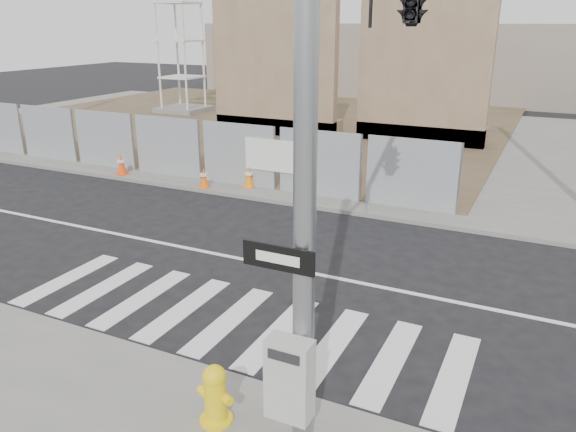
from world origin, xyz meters
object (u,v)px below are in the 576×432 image
at_px(fire_hydrant, 215,394).
at_px(traffic_cone_c, 204,178).
at_px(traffic_cone_d, 249,177).
at_px(traffic_cone_a, 6,142).
at_px(traffic_cone_b, 122,164).
at_px(signal_pole, 384,49).

distance_m(fire_hydrant, traffic_cone_c, 11.24).
bearing_deg(traffic_cone_d, traffic_cone_a, 178.09).
relative_size(fire_hydrant, traffic_cone_a, 1.22).
distance_m(traffic_cone_b, traffic_cone_d, 4.77).
bearing_deg(traffic_cone_a, traffic_cone_c, -5.92).
height_order(fire_hydrant, traffic_cone_b, fire_hydrant).
relative_size(traffic_cone_c, traffic_cone_d, 0.96).
distance_m(signal_pole, traffic_cone_d, 10.32).
xyz_separation_m(traffic_cone_b, traffic_cone_d, (4.74, 0.56, -0.02)).
height_order(fire_hydrant, traffic_cone_c, fire_hydrant).
bearing_deg(traffic_cone_b, fire_hydrant, -43.54).
height_order(signal_pole, traffic_cone_b, signal_pole).
height_order(traffic_cone_b, traffic_cone_c, traffic_cone_b).
height_order(fire_hydrant, traffic_cone_d, fire_hydrant).
xyz_separation_m(signal_pole, traffic_cone_b, (-11.01, 6.39, -4.31)).
distance_m(traffic_cone_a, traffic_cone_b, 7.00).
bearing_deg(traffic_cone_c, fire_hydrant, -55.37).
xyz_separation_m(fire_hydrant, traffic_cone_c, (-6.39, 9.25, -0.10)).
height_order(signal_pole, traffic_cone_a, signal_pole).
relative_size(signal_pole, traffic_cone_c, 10.80).
bearing_deg(traffic_cone_d, signal_pole, -47.92).
height_order(signal_pole, traffic_cone_d, signal_pole).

